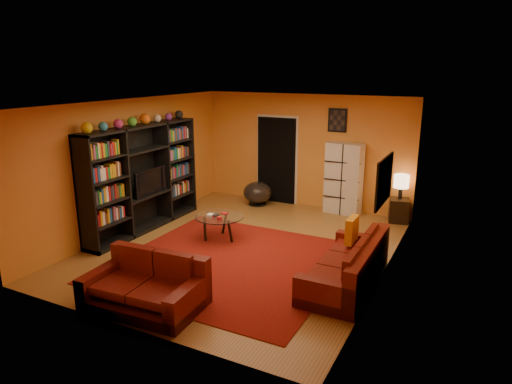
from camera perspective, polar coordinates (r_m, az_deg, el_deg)
The scene contains 20 objects.
floor at distance 8.40m, azimuth -1.53°, elevation -6.92°, with size 6.00×6.00×0.00m, color brown.
ceiling at distance 7.79m, azimuth -1.67°, elevation 11.05°, with size 6.00×6.00×0.00m, color white.
wall_back at distance 10.67m, azimuth 6.13°, elevation 5.12°, with size 6.00×6.00×0.00m, color orange.
wall_front at distance 5.66m, azimuth -16.29°, elevation -4.77°, with size 6.00×6.00×0.00m, color orange.
wall_left at distance 9.42m, azimuth -15.11°, elevation 3.30°, with size 6.00×6.00×0.00m, color orange.
wall_right at distance 7.19m, azimuth 16.21°, elevation -0.48°, with size 6.00×6.00×0.00m, color orange.
rug at distance 7.79m, azimuth -3.36°, elevation -8.74°, with size 3.60×3.60×0.01m, color #600E0A.
doorway at distance 10.95m, azimuth 2.58°, elevation 3.97°, with size 0.95×0.10×2.04m, color black.
wall_art_right at distance 6.83m, azimuth 15.74°, elevation 1.35°, with size 0.03×1.00×0.70m, color black.
wall_art_back at distance 10.31m, azimuth 10.15°, elevation 8.82°, with size 0.42×0.03×0.52m, color black.
entertainment_unit at distance 9.33m, azimuth -13.97°, elevation 1.68°, with size 0.45×3.00×2.10m, color black.
tv at distance 9.36m, azimuth -13.47°, elevation 1.32°, with size 0.12×0.90×0.52m, color black.
sofa at distance 7.09m, azimuth 11.78°, elevation -9.14°, with size 0.87×2.11×0.85m.
loveseat at distance 6.57m, azimuth -13.35°, elevation -11.31°, with size 1.64×1.05×0.85m.
throw_pillow at distance 7.59m, azimuth 11.90°, elevation -4.66°, with size 0.12×0.42×0.42m, color orange.
coffee_table at distance 8.65m, azimuth -4.56°, elevation -3.31°, with size 0.92×0.92×0.46m.
storage_cabinet at distance 10.28m, azimuth 10.91°, elevation 1.64°, with size 0.79×0.35×1.59m, color beige.
bowl_chair at distance 10.83m, azimuth 0.19°, elevation -0.09°, with size 0.67×0.67×0.55m.
side_table at distance 10.12m, azimuth 17.42°, elevation -2.21°, with size 0.40×0.40×0.50m, color black.
table_lamp at distance 9.96m, azimuth 17.70°, elevation 1.21°, with size 0.31×0.31×0.52m.
Camera 1 is at (3.72, -6.82, 3.19)m, focal length 32.00 mm.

